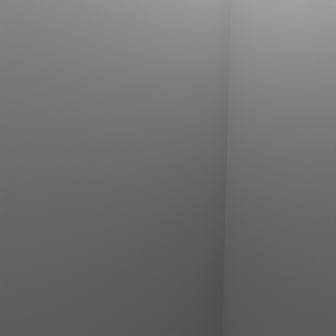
# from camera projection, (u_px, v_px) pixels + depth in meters

# --- Properties ---
(sidewalk) EXTENTS (24.00, 2.80, 0.13)m
(sidewalk) POSITION_uv_depth(u_px,v_px,m) (269.00, 283.00, 3.23)
(sidewalk) COLOR #BCB7AD
(sidewalk) RESTS_ON ground_plane
(parking_meter) EXTENTS (0.22, 0.12, 1.51)m
(parking_meter) POSITION_uv_depth(u_px,v_px,m) (168.00, 186.00, 2.72)
(parking_meter) COLOR gray
(parking_meter) RESTS_ON sidewalk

